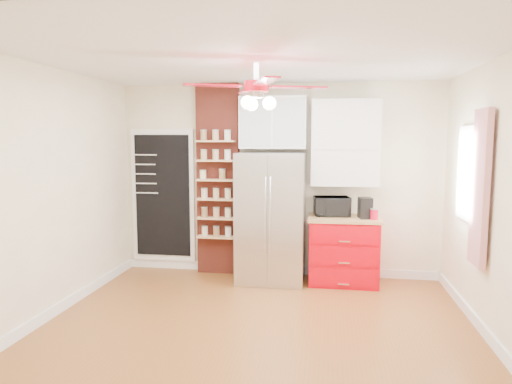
% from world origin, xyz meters
% --- Properties ---
extents(floor, '(4.50, 4.50, 0.00)m').
position_xyz_m(floor, '(0.00, 0.00, 0.00)').
color(floor, brown).
rests_on(floor, ground).
extents(ceiling, '(4.50, 4.50, 0.00)m').
position_xyz_m(ceiling, '(0.00, 0.00, 2.70)').
color(ceiling, white).
rests_on(ceiling, wall_back).
extents(wall_back, '(4.50, 0.02, 2.70)m').
position_xyz_m(wall_back, '(0.00, 2.00, 1.35)').
color(wall_back, '#FFF2CD').
rests_on(wall_back, floor).
extents(wall_front, '(4.50, 0.02, 2.70)m').
position_xyz_m(wall_front, '(0.00, -2.00, 1.35)').
color(wall_front, '#FFF2CD').
rests_on(wall_front, floor).
extents(wall_left, '(0.02, 4.00, 2.70)m').
position_xyz_m(wall_left, '(-2.25, 0.00, 1.35)').
color(wall_left, '#FFF2CD').
rests_on(wall_left, floor).
extents(wall_right, '(0.02, 4.00, 2.70)m').
position_xyz_m(wall_right, '(2.25, 0.00, 1.35)').
color(wall_right, '#FFF2CD').
rests_on(wall_right, floor).
extents(chalkboard, '(0.95, 0.05, 1.95)m').
position_xyz_m(chalkboard, '(-1.70, 1.96, 1.10)').
color(chalkboard, white).
rests_on(chalkboard, wall_back).
extents(brick_pillar, '(0.60, 0.16, 2.70)m').
position_xyz_m(brick_pillar, '(-0.85, 1.92, 1.35)').
color(brick_pillar, maroon).
rests_on(brick_pillar, floor).
extents(fridge, '(0.90, 0.70, 1.75)m').
position_xyz_m(fridge, '(-0.05, 1.63, 0.88)').
color(fridge, '#B2B2B7').
rests_on(fridge, floor).
extents(upper_glass_cabinet, '(0.90, 0.35, 0.70)m').
position_xyz_m(upper_glass_cabinet, '(-0.05, 1.82, 2.15)').
color(upper_glass_cabinet, white).
rests_on(upper_glass_cabinet, wall_back).
extents(red_cabinet, '(0.94, 0.64, 0.90)m').
position_xyz_m(red_cabinet, '(0.92, 1.68, 0.45)').
color(red_cabinet, '#C3000E').
rests_on(red_cabinet, floor).
extents(upper_shelf_unit, '(0.90, 0.30, 1.15)m').
position_xyz_m(upper_shelf_unit, '(0.92, 1.85, 1.88)').
color(upper_shelf_unit, white).
rests_on(upper_shelf_unit, wall_back).
extents(window, '(0.04, 0.75, 1.05)m').
position_xyz_m(window, '(2.23, 0.90, 1.55)').
color(window, white).
rests_on(window, wall_right).
extents(curtain, '(0.06, 0.40, 1.55)m').
position_xyz_m(curtain, '(2.18, 0.35, 1.45)').
color(curtain, '#AF1726').
rests_on(curtain, wall_right).
extents(ceiling_fan, '(1.40, 1.40, 0.44)m').
position_xyz_m(ceiling_fan, '(0.00, 0.00, 2.42)').
color(ceiling_fan, silver).
rests_on(ceiling_fan, ceiling).
extents(toaster_oven, '(0.51, 0.38, 0.26)m').
position_xyz_m(toaster_oven, '(0.76, 1.76, 1.03)').
color(toaster_oven, black).
rests_on(toaster_oven, red_cabinet).
extents(coffee_maker, '(0.19, 0.22, 0.27)m').
position_xyz_m(coffee_maker, '(1.18, 1.62, 1.04)').
color(coffee_maker, black).
rests_on(coffee_maker, red_cabinet).
extents(canister_left, '(0.12, 0.12, 0.13)m').
position_xyz_m(canister_left, '(1.29, 1.53, 0.97)').
color(canister_left, '#B90A26').
rests_on(canister_left, red_cabinet).
extents(canister_right, '(0.15, 0.15, 0.15)m').
position_xyz_m(canister_right, '(1.22, 1.65, 0.97)').
color(canister_right, red).
rests_on(canister_right, red_cabinet).
extents(pantry_jar_oats, '(0.11, 0.11, 0.11)m').
position_xyz_m(pantry_jar_oats, '(-1.04, 1.79, 1.43)').
color(pantry_jar_oats, beige).
rests_on(pantry_jar_oats, brick_pillar).
extents(pantry_jar_beans, '(0.11, 0.11, 0.13)m').
position_xyz_m(pantry_jar_beans, '(-0.76, 1.77, 1.44)').
color(pantry_jar_beans, olive).
rests_on(pantry_jar_beans, brick_pillar).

